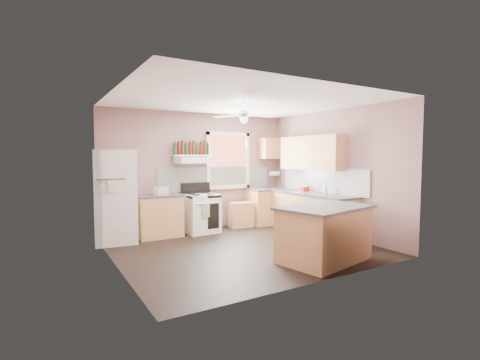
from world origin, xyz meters
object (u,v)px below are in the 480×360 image
stove (201,213)px  island (324,235)px  toaster (161,190)px  cart (241,215)px  refrigerator (115,197)px

stove → island: bearing=-75.5°
toaster → stove: toaster is taller
island → cart: bearing=74.3°
refrigerator → island: 4.04m
toaster → stove: 1.07m
refrigerator → toaster: bearing=5.9°
refrigerator → cart: size_ratio=3.28×
refrigerator → toaster: refrigerator is taller
toaster → cart: bearing=-21.4°
cart → island: bearing=-87.0°
refrigerator → cart: bearing=8.5°
refrigerator → stove: 1.89m
cart → toaster: bearing=-171.0°
toaster → island: size_ratio=0.19×
island → refrigerator: bearing=120.4°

